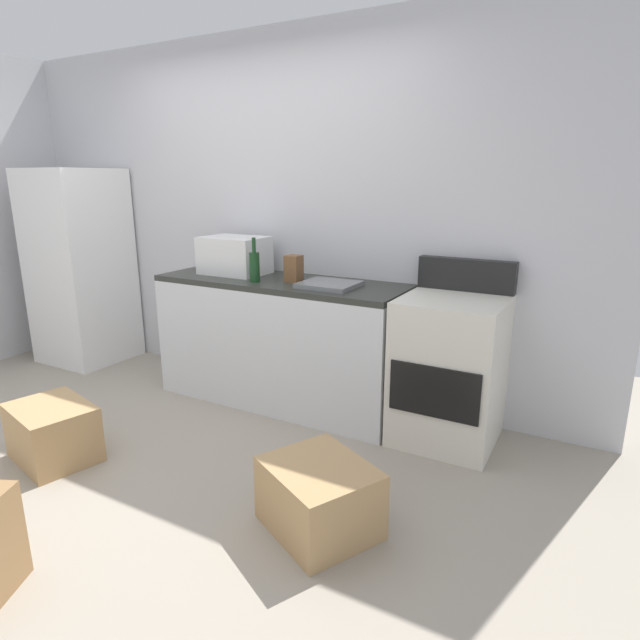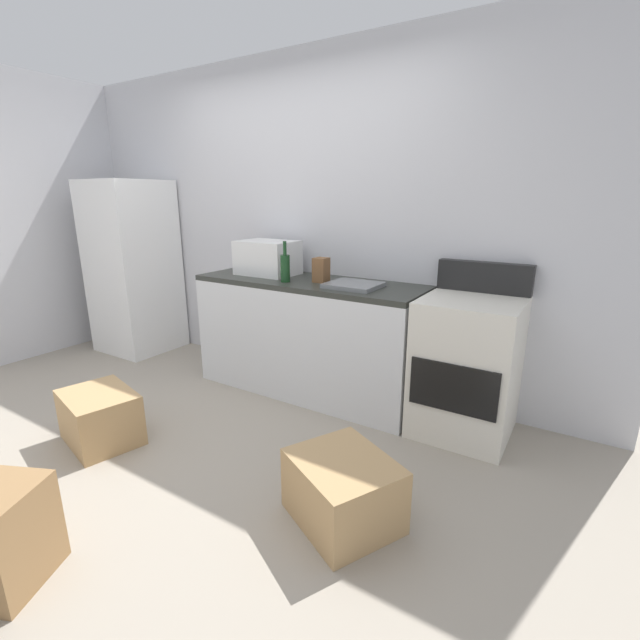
% 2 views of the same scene
% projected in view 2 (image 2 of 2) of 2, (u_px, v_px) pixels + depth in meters
% --- Properties ---
extents(ground_plane, '(6.00, 6.00, 0.00)m').
position_uv_depth(ground_plane, '(164.00, 447.00, 2.76)').
color(ground_plane, '#9E9384').
extents(wall_back, '(5.00, 0.10, 2.60)m').
position_uv_depth(wall_back, '(301.00, 223.00, 3.67)').
color(wall_back, silver).
rests_on(wall_back, ground_plane).
extents(kitchen_counter, '(1.80, 0.60, 0.90)m').
position_uv_depth(kitchen_counter, '(309.00, 336.00, 3.46)').
color(kitchen_counter, silver).
rests_on(kitchen_counter, ground_plane).
extents(refrigerator, '(0.68, 0.66, 1.66)m').
position_uv_depth(refrigerator, '(134.00, 268.00, 4.37)').
color(refrigerator, white).
rests_on(refrigerator, ground_plane).
extents(stove_oven, '(0.60, 0.61, 1.10)m').
position_uv_depth(stove_oven, '(467.00, 365.00, 2.84)').
color(stove_oven, silver).
rests_on(stove_oven, ground_plane).
extents(microwave, '(0.46, 0.34, 0.27)m').
position_uv_depth(microwave, '(268.00, 258.00, 3.56)').
color(microwave, white).
rests_on(microwave, kitchen_counter).
extents(sink_basin, '(0.36, 0.32, 0.03)m').
position_uv_depth(sink_basin, '(354.00, 285.00, 3.08)').
color(sink_basin, slate).
rests_on(sink_basin, kitchen_counter).
extents(wine_bottle, '(0.07, 0.07, 0.30)m').
position_uv_depth(wine_bottle, '(285.00, 267.00, 3.25)').
color(wine_bottle, '#193F1E').
rests_on(wine_bottle, kitchen_counter).
extents(coffee_mug, '(0.08, 0.08, 0.10)m').
position_uv_depth(coffee_mug, '(244.00, 262.00, 3.89)').
color(coffee_mug, red).
rests_on(coffee_mug, kitchen_counter).
extents(knife_block, '(0.10, 0.10, 0.18)m').
position_uv_depth(knife_block, '(321.00, 270.00, 3.25)').
color(knife_block, brown).
rests_on(knife_block, kitchen_counter).
extents(cardboard_box_large, '(0.63, 0.60, 0.32)m').
position_uv_depth(cardboard_box_large, '(343.00, 490.00, 2.10)').
color(cardboard_box_large, tan).
rests_on(cardboard_box_large, ground_plane).
extents(cardboard_box_small, '(0.57, 0.48, 0.33)m').
position_uv_depth(cardboard_box_small, '(100.00, 417.00, 2.79)').
color(cardboard_box_small, tan).
rests_on(cardboard_box_small, ground_plane).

